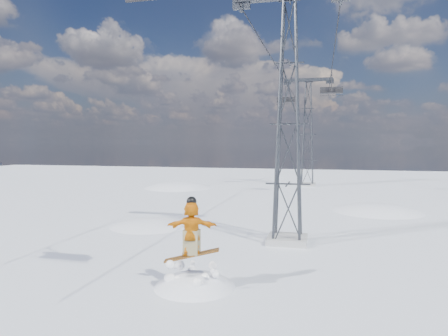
{
  "coord_description": "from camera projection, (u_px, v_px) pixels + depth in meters",
  "views": [
    {
      "loc": [
        2.31,
        -10.46,
        4.66
      ],
      "look_at": [
        -1.33,
        4.33,
        3.68
      ],
      "focal_mm": 32.0,
      "sensor_mm": 36.0,
      "label": 1
    }
  ],
  "objects": [
    {
      "name": "lift_chair_mid",
      "position": [
        331.0,
        91.0,
        33.38
      ],
      "size": [
        1.88,
        0.54,
        2.33
      ],
      "color": "black",
      "rests_on": "ground"
    },
    {
      "name": "haul_cables",
      "position": [
        302.0,
        57.0,
        28.99
      ],
      "size": [
        4.46,
        51.0,
        0.06
      ],
      "color": "black",
      "rests_on": "ground"
    },
    {
      "name": "lift_chair_far",
      "position": [
        286.0,
        100.0,
        41.03
      ],
      "size": [
        1.86,
        0.53,
        2.3
      ],
      "color": "black",
      "rests_on": "ground"
    },
    {
      "name": "lift_tower_near",
      "position": [
        288.0,
        125.0,
        18.2
      ],
      "size": [
        5.2,
        1.8,
        11.43
      ],
      "color": "#999999",
      "rests_on": "ground"
    },
    {
      "name": "snow_terrain",
      "position": [
        232.0,
        313.0,
        33.32
      ],
      "size": [
        39.0,
        37.0,
        22.0
      ],
      "color": "white",
      "rests_on": "ground"
    },
    {
      "name": "lift_tower_far",
      "position": [
        308.0,
        135.0,
        42.42
      ],
      "size": [
        5.2,
        1.8,
        11.43
      ],
      "color": "#999999",
      "rests_on": "ground"
    },
    {
      "name": "ground",
      "position": [
        233.0,
        312.0,
        10.98
      ],
      "size": [
        120.0,
        120.0,
        0.0
      ],
      "primitive_type": "plane",
      "color": "white",
      "rests_on": "ground"
    },
    {
      "name": "snowboarder_jump",
      "position": [
        195.0,
        335.0,
        13.01
      ],
      "size": [
        4.4,
        4.4,
        6.92
      ],
      "color": "white",
      "rests_on": "ground"
    }
  ]
}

